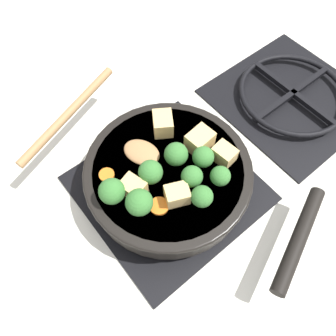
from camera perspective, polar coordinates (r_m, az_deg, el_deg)
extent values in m
plane|color=silver|center=(0.64, 0.00, -3.59)|extent=(2.40, 2.40, 0.00)
cube|color=black|center=(0.63, 0.00, -3.43)|extent=(0.31, 0.31, 0.01)
torus|color=black|center=(0.62, 0.00, -2.78)|extent=(0.24, 0.24, 0.01)
cube|color=black|center=(0.62, 0.00, -2.78)|extent=(0.01, 0.23, 0.01)
cube|color=black|center=(0.62, 0.00, -2.78)|extent=(0.23, 0.01, 0.01)
cube|color=black|center=(0.81, 20.60, 11.35)|extent=(0.31, 0.31, 0.01)
torus|color=black|center=(0.80, 20.96, 12.09)|extent=(0.24, 0.24, 0.01)
cube|color=black|center=(0.80, 20.96, 12.09)|extent=(0.01, 0.23, 0.01)
cube|color=black|center=(0.80, 20.96, 12.09)|extent=(0.23, 0.01, 0.01)
cylinder|color=black|center=(0.59, 0.00, -1.32)|extent=(0.29, 0.29, 0.06)
cylinder|color=#5B3316|center=(0.59, 0.00, -1.13)|extent=(0.26, 0.26, 0.05)
torus|color=black|center=(0.57, 0.00, -0.20)|extent=(0.30, 0.30, 0.01)
cylinder|color=black|center=(0.57, 21.85, -11.36)|extent=(0.09, 0.19, 0.02)
ellipsoid|color=#A87A4C|center=(0.58, -4.60, 2.75)|extent=(0.08, 0.07, 0.01)
cylinder|color=#A87A4C|center=(0.65, -16.98, 9.03)|extent=(0.10, 0.25, 0.02)
cube|color=#DBB770|center=(0.58, 5.25, 5.05)|extent=(0.04, 0.05, 0.04)
cube|color=#DBB770|center=(0.57, 9.73, 2.38)|extent=(0.04, 0.03, 0.03)
cube|color=#DBB770|center=(0.53, 1.61, -4.68)|extent=(0.04, 0.05, 0.03)
cube|color=#DBB770|center=(0.53, -6.21, -3.32)|extent=(0.05, 0.04, 0.03)
cube|color=#DBB770|center=(0.60, -0.90, 7.75)|extent=(0.05, 0.05, 0.03)
cylinder|color=#709956|center=(0.55, -3.06, -1.67)|extent=(0.01, 0.01, 0.01)
sphere|color=#387533|center=(0.53, -3.17, -0.60)|extent=(0.04, 0.04, 0.04)
cylinder|color=#709956|center=(0.54, -9.41, -5.01)|extent=(0.01, 0.01, 0.01)
sphere|color=#387533|center=(0.52, -9.75, -4.01)|extent=(0.04, 0.04, 0.04)
cylinder|color=#709956|center=(0.56, 1.70, 0.94)|extent=(0.01, 0.01, 0.01)
sphere|color=#387533|center=(0.55, 1.76, 2.07)|extent=(0.04, 0.04, 0.04)
cylinder|color=#709956|center=(0.53, 5.67, -5.88)|extent=(0.01, 0.01, 0.01)
sphere|color=#387533|center=(0.52, 5.86, -5.02)|extent=(0.04, 0.04, 0.04)
cylinder|color=#709956|center=(0.53, -4.85, -6.94)|extent=(0.01, 0.01, 0.01)
sphere|color=#387533|center=(0.51, -5.04, -5.97)|extent=(0.04, 0.04, 0.04)
cylinder|color=#709956|center=(0.55, 8.83, -2.30)|extent=(0.01, 0.01, 0.01)
sphere|color=#387533|center=(0.54, 9.10, -1.39)|extent=(0.03, 0.03, 0.03)
cylinder|color=#709956|center=(0.55, 4.06, -2.44)|extent=(0.01, 0.01, 0.01)
sphere|color=#387533|center=(0.53, 4.19, -1.48)|extent=(0.04, 0.04, 0.04)
cylinder|color=#709956|center=(0.57, 5.96, 0.87)|extent=(0.01, 0.01, 0.01)
sphere|color=#387533|center=(0.55, 6.15, 1.92)|extent=(0.04, 0.04, 0.04)
cylinder|color=orange|center=(0.53, -1.55, -6.64)|extent=(0.03, 0.03, 0.01)
cylinder|color=orange|center=(0.57, -10.63, -1.18)|extent=(0.03, 0.03, 0.01)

